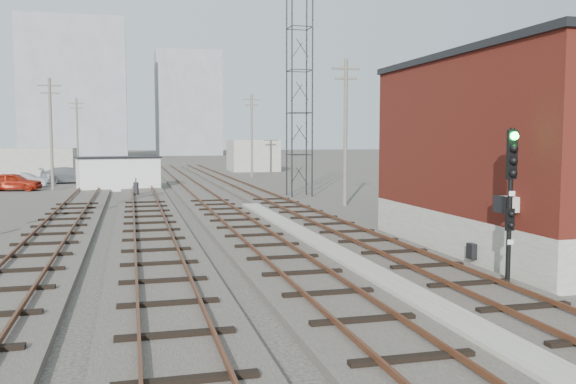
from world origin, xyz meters
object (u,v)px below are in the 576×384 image
object	(u,v)px
signal_mast	(511,193)
switch_stand	(136,189)
site_trailer	(118,173)
car_silver	(25,180)
car_red	(14,182)
car_grey	(69,175)

from	to	relation	value
signal_mast	switch_stand	distance (m)	31.29
site_trailer	car_silver	world-z (taller)	site_trailer
signal_mast	car_silver	xyz separation A→B (m)	(-18.83, 41.46, -2.04)
switch_stand	car_red	world-z (taller)	car_red
signal_mast	car_grey	bearing A→B (deg)	108.87
site_trailer	car_grey	world-z (taller)	site_trailer
car_silver	car_grey	size ratio (longest dim) A/B	0.73
switch_stand	car_silver	size ratio (longest dim) A/B	0.34
signal_mast	switch_stand	size ratio (longest dim) A/B	3.43
signal_mast	switch_stand	xyz separation A→B (m)	(-9.70, 29.68, -2.05)
car_silver	car_grey	bearing A→B (deg)	-27.91
car_grey	signal_mast	bearing A→B (deg)	-173.58
signal_mast	car_grey	xyz separation A→B (m)	(-15.65, 45.79, -1.91)
car_silver	site_trailer	bearing A→B (deg)	-114.19
signal_mast	site_trailer	xyz separation A→B (m)	(-11.01, 36.47, -1.29)
switch_stand	car_grey	size ratio (longest dim) A/B	0.25
site_trailer	car_grey	size ratio (longest dim) A/B	1.33
switch_stand	car_red	distance (m)	12.55
car_silver	switch_stand	bearing A→B (deg)	-133.91
site_trailer	switch_stand	bearing A→B (deg)	-89.98
signal_mast	car_grey	distance (m)	48.43
car_red	car_grey	world-z (taller)	car_grey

